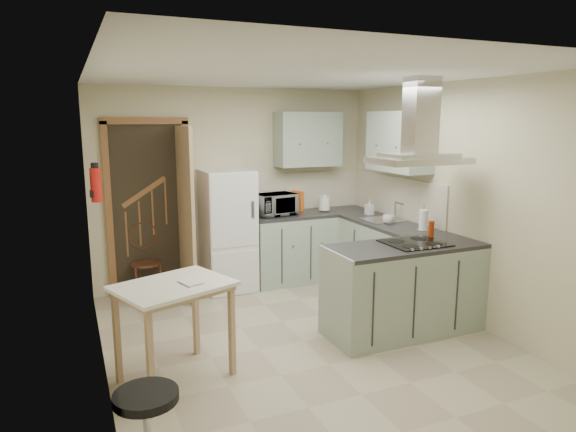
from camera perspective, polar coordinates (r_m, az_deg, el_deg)
name	(u,v)px	position (r m, az deg, el deg)	size (l,w,h in m)	color
floor	(303,341)	(5.10, 1.73, -13.71)	(4.20, 4.20, 0.00)	tan
ceiling	(305,74)	(4.66, 1.91, 15.52)	(4.20, 4.20, 0.00)	silver
back_wall	(235,187)	(6.66, -5.88, 3.25)	(3.60, 3.60, 0.00)	beige
left_wall	(97,230)	(4.29, -20.50, -1.51)	(4.20, 4.20, 0.00)	beige
right_wall	(458,202)	(5.72, 18.39, 1.52)	(4.20, 4.20, 0.00)	beige
doorway	(149,208)	(6.42, -15.16, 0.85)	(1.10, 0.12, 2.10)	brown
fridge	(228,230)	(6.41, -6.69, -1.61)	(0.60, 0.60, 1.50)	white
counter_back	(291,247)	(6.76, 0.37, -3.49)	(1.08, 0.60, 0.90)	#9EB2A0
counter_right	(374,253)	(6.58, 9.49, -4.05)	(0.60, 1.95, 0.90)	#9EB2A0
splashback	(303,191)	(7.01, 1.68, 2.84)	(1.68, 0.02, 0.50)	beige
wall_cabinet_back	(308,139)	(6.80, 2.22, 8.52)	(0.85, 0.35, 0.70)	#9EB2A0
wall_cabinet_right	(399,142)	(6.21, 12.26, 8.08)	(0.35, 0.90, 0.70)	#9EB2A0
peninsula	(405,288)	(5.29, 12.82, -7.85)	(1.55, 0.65, 0.90)	#9EB2A0
hob	(415,243)	(5.22, 13.92, -2.93)	(0.58, 0.50, 0.01)	black
extractor_hood	(419,160)	(5.09, 14.33, 6.01)	(0.90, 0.55, 0.10)	silver
sink	(383,220)	(6.33, 10.47, -0.43)	(0.45, 0.40, 0.01)	silver
fire_extinguisher	(96,185)	(5.15, -20.56, 3.24)	(0.10, 0.10, 0.32)	#B2140F
drop_leaf_table	(175,332)	(4.38, -12.42, -12.44)	(0.87, 0.65, 0.81)	tan
bentwood_chair	(146,263)	(6.42, -15.48, -5.09)	(0.36, 0.36, 0.81)	#4C2F19
stool	(148,431)	(3.45, -15.31, -22.09)	(0.39, 0.39, 0.52)	black
microwave	(275,204)	(6.54, -1.41, 1.29)	(0.50, 0.34, 0.28)	black
kettle	(324,203)	(6.83, 4.06, 1.44)	(0.15, 0.15, 0.22)	white
cereal_box	(297,201)	(6.89, 1.06, 1.71)	(0.07, 0.17, 0.26)	orange
soap_bottle	(369,207)	(6.66, 9.03, 0.97)	(0.09, 0.09, 0.20)	#ABAEB8
paper_towel	(423,220)	(5.83, 14.82, -0.41)	(0.10, 0.10, 0.24)	white
cup	(388,219)	(6.12, 11.10, -0.37)	(0.14, 0.14, 0.11)	silver
red_bottle	(431,229)	(5.52, 15.61, -1.42)	(0.06, 0.06, 0.17)	#A2320D
book	(183,280)	(4.18, -11.64, -6.94)	(0.14, 0.19, 0.09)	#A03544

